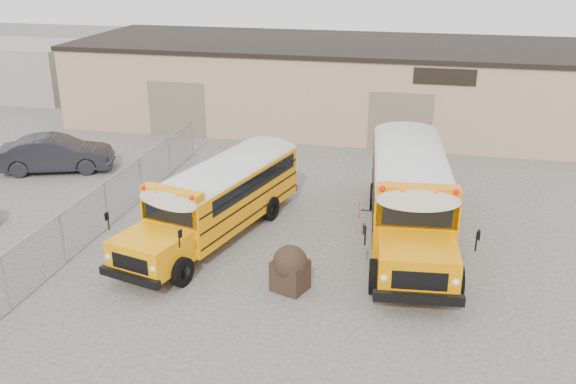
% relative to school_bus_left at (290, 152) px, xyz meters
% --- Properties ---
extents(ground, '(120.00, 120.00, 0.00)m').
position_rel_school_bus_left_xyz_m(ground, '(0.34, -8.86, -1.56)').
color(ground, '#4A4644').
rests_on(ground, ground).
extents(warehouse, '(30.20, 10.20, 4.67)m').
position_rel_school_bus_left_xyz_m(warehouse, '(0.34, 11.14, 0.82)').
color(warehouse, tan).
rests_on(warehouse, ground).
extents(chainlink_fence, '(0.07, 18.07, 1.81)m').
position_rel_school_bus_left_xyz_m(chainlink_fence, '(-5.66, -5.86, -0.65)').
color(chainlink_fence, '#979A9F').
rests_on(chainlink_fence, ground).
extents(distant_building_left, '(8.00, 6.00, 3.60)m').
position_rel_school_bus_left_xyz_m(distant_building_left, '(-21.66, 13.14, 0.24)').
color(distant_building_left, gray).
rests_on(distant_building_left, ground).
extents(school_bus_left, '(4.46, 9.45, 2.69)m').
position_rel_school_bus_left_xyz_m(school_bus_left, '(0.00, 0.00, 0.00)').
color(school_bus_left, '#FF9B04').
rests_on(school_bus_left, ground).
extents(school_bus_right, '(3.62, 10.77, 3.09)m').
position_rel_school_bus_left_xyz_m(school_bus_right, '(4.68, 2.42, 0.23)').
color(school_bus_right, orange).
rests_on(school_bus_right, ground).
extents(tarp_bundle, '(1.22, 1.17, 1.47)m').
position_rel_school_bus_left_xyz_m(tarp_bundle, '(1.99, -8.84, -0.80)').
color(tarp_bundle, black).
rests_on(tarp_bundle, ground).
extents(car_dark, '(5.39, 3.38, 1.68)m').
position_rel_school_bus_left_xyz_m(car_dark, '(-10.99, -0.51, -0.72)').
color(car_dark, black).
rests_on(car_dark, ground).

